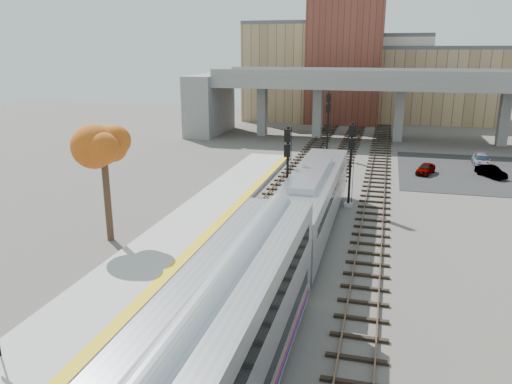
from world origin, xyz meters
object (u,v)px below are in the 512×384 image
at_px(tree, 103,148).
at_px(car_a, 426,169).
at_px(locomotive, 312,200).
at_px(car_b, 491,172).
at_px(car_c, 481,160).
at_px(signal_mast_near, 287,176).
at_px(signal_mast_mid, 350,167).
at_px(signal_mast_far, 328,125).

xyz_separation_m(tree, car_a, (20.97, 24.01, -5.52)).
bearing_deg(locomotive, car_b, 53.11).
xyz_separation_m(car_b, car_c, (-0.08, 5.13, 0.04)).
xyz_separation_m(signal_mast_near, car_a, (10.66, 17.18, -2.75)).
bearing_deg(tree, signal_mast_mid, 37.75).
bearing_deg(signal_mast_mid, signal_mast_near, -133.46).
bearing_deg(signal_mast_far, car_c, -4.36).
xyz_separation_m(signal_mast_near, car_c, (16.64, 22.53, -2.71)).
xyz_separation_m(signal_mast_near, signal_mast_mid, (4.10, 4.33, -0.11)).
bearing_deg(signal_mast_near, car_c, 53.56).
height_order(tree, car_b, tree).
distance_m(tree, car_c, 40.23).
relative_size(tree, car_b, 2.46).
bearing_deg(tree, signal_mast_near, 33.52).
distance_m(signal_mast_far, car_c, 16.96).
relative_size(signal_mast_near, signal_mast_mid, 1.02).
height_order(locomotive, signal_mast_near, signal_mast_near).
height_order(signal_mast_far, car_c, signal_mast_far).
height_order(locomotive, car_a, locomotive).
bearing_deg(signal_mast_near, tree, -146.48).
bearing_deg(tree, car_c, 47.45).
relative_size(signal_mast_mid, car_b, 1.99).
relative_size(locomotive, car_c, 4.69).
bearing_deg(signal_mast_near, car_b, 46.15).
bearing_deg(signal_mast_near, signal_mast_far, 90.00).
relative_size(car_b, car_c, 0.82).
distance_m(signal_mast_mid, car_a, 14.67).
relative_size(signal_mast_near, signal_mast_far, 0.93).
relative_size(signal_mast_mid, car_c, 1.64).
bearing_deg(signal_mast_far, signal_mast_mid, -78.11).
bearing_deg(car_c, signal_mast_mid, -123.19).
relative_size(signal_mast_far, car_a, 2.27).
height_order(signal_mast_near, signal_mast_mid, signal_mast_near).
height_order(signal_mast_mid, car_b, signal_mast_mid).
xyz_separation_m(locomotive, signal_mast_near, (-2.10, 2.07, 1.06)).
height_order(locomotive, car_c, locomotive).
distance_m(locomotive, car_b, 24.41).
bearing_deg(car_b, tree, -168.86).
distance_m(signal_mast_mid, signal_mast_far, 19.90).
bearing_deg(car_c, signal_mast_far, 177.00).
height_order(signal_mast_mid, car_c, signal_mast_mid).
bearing_deg(car_c, car_b, -87.76).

